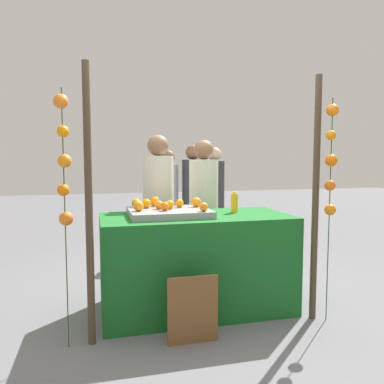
% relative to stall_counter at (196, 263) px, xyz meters
% --- Properties ---
extents(ground_plane, '(24.00, 24.00, 0.00)m').
position_rel_stall_counter_xyz_m(ground_plane, '(0.00, 0.00, -0.44)').
color(ground_plane, slate).
extents(stall_counter, '(1.71, 0.82, 0.88)m').
position_rel_stall_counter_xyz_m(stall_counter, '(0.00, 0.00, 0.00)').
color(stall_counter, '#196023').
rests_on(stall_counter, ground_plane).
extents(orange_tray, '(0.71, 0.61, 0.06)m').
position_rel_stall_counter_xyz_m(orange_tray, '(-0.24, 0.04, 0.47)').
color(orange_tray, gray).
rests_on(orange_tray, stall_counter).
extents(orange_0, '(0.08, 0.08, 0.08)m').
position_rel_stall_counter_xyz_m(orange_0, '(-0.33, 0.06, 0.54)').
color(orange_0, orange).
rests_on(orange_0, orange_tray).
extents(orange_1, '(0.08, 0.08, 0.08)m').
position_rel_stall_counter_xyz_m(orange_1, '(-0.52, 0.23, 0.54)').
color(orange_1, orange).
rests_on(orange_1, orange_tray).
extents(orange_2, '(0.09, 0.09, 0.09)m').
position_rel_stall_counter_xyz_m(orange_2, '(-0.52, -0.03, 0.55)').
color(orange_2, orange).
rests_on(orange_2, orange_tray).
extents(orange_3, '(0.09, 0.09, 0.09)m').
position_rel_stall_counter_xyz_m(orange_3, '(-0.33, 0.28, 0.55)').
color(orange_3, orange).
rests_on(orange_3, orange_tray).
extents(orange_4, '(0.09, 0.09, 0.09)m').
position_rel_stall_counter_xyz_m(orange_4, '(0.04, 0.13, 0.55)').
color(orange_4, orange).
rests_on(orange_4, orange_tray).
extents(orange_5, '(0.08, 0.08, 0.08)m').
position_rel_stall_counter_xyz_m(orange_5, '(-0.12, 0.14, 0.54)').
color(orange_5, orange).
rests_on(orange_5, orange_tray).
extents(orange_6, '(0.08, 0.08, 0.08)m').
position_rel_stall_counter_xyz_m(orange_6, '(-0.43, 0.16, 0.54)').
color(orange_6, orange).
rests_on(orange_6, orange_tray).
extents(orange_7, '(0.08, 0.08, 0.08)m').
position_rel_stall_counter_xyz_m(orange_7, '(-0.23, 0.05, 0.54)').
color(orange_7, orange).
rests_on(orange_7, orange_tray).
extents(orange_8, '(0.08, 0.08, 0.08)m').
position_rel_stall_counter_xyz_m(orange_8, '(0.02, -0.18, 0.54)').
color(orange_8, orange).
rests_on(orange_8, orange_tray).
extents(orange_9, '(0.08, 0.08, 0.08)m').
position_rel_stall_counter_xyz_m(orange_9, '(-0.30, -0.06, 0.54)').
color(orange_9, orange).
rests_on(orange_9, orange_tray).
extents(juice_bottle, '(0.07, 0.07, 0.20)m').
position_rel_stall_counter_xyz_m(juice_bottle, '(0.40, 0.08, 0.53)').
color(juice_bottle, '#F8AA1B').
rests_on(juice_bottle, stall_counter).
extents(chalkboard_sign, '(0.39, 0.03, 0.53)m').
position_rel_stall_counter_xyz_m(chalkboard_sign, '(-0.20, -0.63, -0.19)').
color(chalkboard_sign, brown).
rests_on(chalkboard_sign, ground_plane).
extents(vendor_left, '(0.33, 0.33, 1.64)m').
position_rel_stall_counter_xyz_m(vendor_left, '(-0.23, 0.69, 0.33)').
color(vendor_left, beige).
rests_on(vendor_left, ground_plane).
extents(vendor_right, '(0.32, 0.32, 1.60)m').
position_rel_stall_counter_xyz_m(vendor_right, '(0.28, 0.73, 0.30)').
color(vendor_right, beige).
rests_on(vendor_right, ground_plane).
extents(crowd_person_0, '(0.31, 0.31, 1.56)m').
position_rel_stall_counter_xyz_m(crowd_person_0, '(0.93, 2.38, 0.29)').
color(crowd_person_0, '#333338').
rests_on(crowd_person_0, ground_plane).
extents(crowd_person_1, '(0.30, 0.30, 1.51)m').
position_rel_stall_counter_xyz_m(crowd_person_1, '(0.15, 2.17, 0.26)').
color(crowd_person_1, '#99999E').
rests_on(crowd_person_1, ground_plane).
extents(crowd_person_2, '(0.32, 0.32, 1.59)m').
position_rel_stall_counter_xyz_m(crowd_person_2, '(0.52, 2.12, 0.30)').
color(crowd_person_2, '#333338').
rests_on(crowd_person_2, ground_plane).
extents(canopy_post_left, '(0.06, 0.06, 2.09)m').
position_rel_stall_counter_xyz_m(canopy_post_left, '(-0.94, -0.45, 0.61)').
color(canopy_post_left, '#473828').
rests_on(canopy_post_left, ground_plane).
extents(canopy_post_right, '(0.06, 0.06, 2.09)m').
position_rel_stall_counter_xyz_m(canopy_post_right, '(0.94, -0.45, 0.61)').
color(canopy_post_right, '#473828').
rests_on(canopy_post_right, ground_plane).
extents(garland_strand_left, '(0.12, 0.12, 1.90)m').
position_rel_stall_counter_xyz_m(garland_strand_left, '(-1.10, -0.46, 0.93)').
color(garland_strand_left, '#2D4C23').
rests_on(garland_strand_left, ground_plane).
extents(garland_strand_right, '(0.11, 0.12, 1.90)m').
position_rel_stall_counter_xyz_m(garland_strand_right, '(1.04, -0.51, 0.94)').
color(garland_strand_right, '#2D4C23').
rests_on(garland_strand_right, ground_plane).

